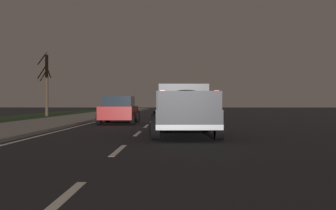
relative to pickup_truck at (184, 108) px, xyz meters
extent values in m
plane|color=black|center=(13.05, 1.75, -0.98)|extent=(144.00, 144.00, 0.00)
cube|color=gray|center=(13.05, 7.45, -0.92)|extent=(108.00, 4.00, 0.12)
cube|color=silver|center=(-9.86, 1.75, -0.98)|extent=(2.40, 0.14, 0.01)
cube|color=silver|center=(-4.66, 1.75, -0.98)|extent=(2.40, 0.14, 0.01)
cube|color=silver|center=(0.79, 1.75, -0.98)|extent=(2.40, 0.14, 0.01)
cube|color=silver|center=(5.80, 1.75, -0.98)|extent=(2.40, 0.14, 0.01)
cube|color=silver|center=(11.01, 1.75, -0.98)|extent=(2.40, 0.14, 0.01)
cube|color=silver|center=(16.93, 1.75, -0.98)|extent=(2.40, 0.14, 0.01)
cube|color=silver|center=(23.46, 1.75, -0.98)|extent=(2.40, 0.14, 0.01)
cube|color=silver|center=(30.04, 1.75, -0.98)|extent=(2.40, 0.14, 0.01)
cube|color=silver|center=(35.95, 1.75, -0.98)|extent=(2.40, 0.14, 0.01)
cube|color=silver|center=(41.19, 1.75, -0.98)|extent=(2.40, 0.14, 0.01)
cube|color=silver|center=(48.18, 1.75, -0.98)|extent=(2.40, 0.14, 0.01)
cube|color=silver|center=(54.87, 1.75, -0.98)|extent=(2.40, 0.14, 0.01)
cube|color=silver|center=(61.65, 1.75, -0.98)|extent=(2.40, 0.14, 0.01)
cube|color=silver|center=(13.05, 5.15, -0.98)|extent=(108.00, 0.14, 0.01)
cube|color=#232328|center=(-0.06, 0.00, -0.31)|extent=(5.46, 2.17, 0.60)
cube|color=#232328|center=(1.13, 0.04, 0.44)|extent=(2.22, 1.91, 0.90)
cube|color=#1E2833|center=(0.08, 0.00, 0.49)|extent=(0.09, 1.44, 0.50)
cube|color=#232328|center=(-1.17, 0.90, 0.27)|extent=(3.03, 0.18, 0.56)
cube|color=#232328|center=(-1.11, -0.98, 0.27)|extent=(3.03, 0.18, 0.56)
cube|color=#232328|center=(-2.72, -0.09, 0.27)|extent=(0.14, 1.88, 0.56)
cube|color=silver|center=(-2.72, -0.09, -0.53)|extent=(0.18, 2.00, 0.16)
cube|color=red|center=(-2.73, 0.71, 0.47)|extent=(0.06, 0.14, 0.20)
cube|color=red|center=(-2.68, -0.89, 0.47)|extent=(0.06, 0.14, 0.20)
ellipsoid|color=#193823|center=(-1.14, -0.04, 0.31)|extent=(2.64, 1.60, 0.64)
sphere|color=silver|center=(-0.65, 0.34, 0.17)|extent=(0.40, 0.40, 0.40)
sphere|color=beige|center=(-1.73, -0.36, 0.15)|extent=(0.34, 0.34, 0.34)
cylinder|color=black|center=(1.69, 1.05, -0.56)|extent=(0.84, 0.28, 0.84)
cylinder|color=black|center=(1.76, -0.94, -0.56)|extent=(0.84, 0.28, 0.84)
cylinder|color=black|center=(-1.87, 0.94, -0.56)|extent=(0.84, 0.28, 0.84)
cylinder|color=black|center=(-1.81, -1.06, -0.56)|extent=(0.84, 0.28, 0.84)
cube|color=#14592D|center=(17.08, -0.03, -0.35)|extent=(4.43, 1.87, 0.70)
cube|color=#1E2833|center=(16.83, -0.03, 0.28)|extent=(2.49, 1.62, 0.56)
cylinder|color=black|center=(18.56, 0.90, -0.64)|extent=(0.68, 0.22, 0.68)
cylinder|color=black|center=(18.59, -0.90, -0.64)|extent=(0.68, 0.22, 0.68)
cylinder|color=black|center=(15.57, 0.85, -0.64)|extent=(0.68, 0.22, 0.68)
cylinder|color=black|center=(15.60, -0.95, -0.64)|extent=(0.68, 0.22, 0.68)
cube|color=red|center=(14.93, -0.06, -0.30)|extent=(0.10, 1.51, 0.10)
cube|color=maroon|center=(8.20, 3.44, -0.35)|extent=(4.42, 1.84, 0.70)
cube|color=#1E2833|center=(7.95, 3.44, 0.28)|extent=(2.48, 1.61, 0.56)
cylinder|color=black|center=(9.69, 4.36, -0.64)|extent=(0.68, 0.22, 0.68)
cylinder|color=black|center=(9.70, 2.56, -0.64)|extent=(0.68, 0.22, 0.68)
cylinder|color=black|center=(6.70, 4.33, -0.64)|extent=(0.68, 0.22, 0.68)
cylinder|color=black|center=(6.71, 2.53, -0.64)|extent=(0.68, 0.22, 0.68)
cube|color=red|center=(6.05, 3.42, -0.30)|extent=(0.09, 1.51, 0.10)
cylinder|color=#423323|center=(20.97, 11.60, 1.73)|extent=(0.28, 0.28, 5.41)
cylinder|color=#423323|center=(21.42, 11.56, 2.94)|extent=(0.98, 0.18, 0.98)
cylinder|color=#423323|center=(20.68, 11.79, 2.60)|extent=(0.67, 0.49, 1.05)
cylinder|color=#423323|center=(21.43, 12.12, 4.19)|extent=(0.88, 1.18, 1.17)
cylinder|color=#423323|center=(21.11, 12.06, 2.96)|extent=(0.35, 1.00, 1.33)
camera|label=1|loc=(-14.62, 0.39, 0.20)|focal=43.17mm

